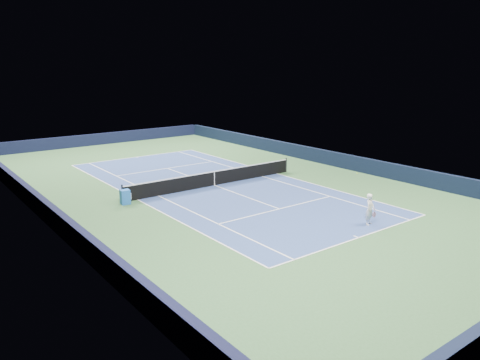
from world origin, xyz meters
TOP-DOWN VIEW (x-y plane):
  - ground at (0.00, 0.00)m, footprint 40.00×40.00m
  - wall_far at (0.00, 19.82)m, footprint 22.00×0.35m
  - wall_right at (10.82, 0.00)m, footprint 0.35×40.00m
  - wall_left at (-10.82, 0.00)m, footprint 0.35×40.00m
  - court_surface at (0.00, 0.00)m, footprint 10.97×23.77m
  - baseline_far at (0.00, 11.88)m, footprint 10.97×0.08m
  - baseline_near at (0.00, -11.88)m, footprint 10.97×0.08m
  - sideline_doubles_right at (5.49, 0.00)m, footprint 0.08×23.77m
  - sideline_doubles_left at (-5.49, 0.00)m, footprint 0.08×23.77m
  - sideline_singles_right at (4.12, 0.00)m, footprint 0.08×23.77m
  - sideline_singles_left at (-4.12, 0.00)m, footprint 0.08×23.77m
  - service_line_far at (0.00, 6.40)m, footprint 8.23×0.08m
  - service_line_near at (0.00, -6.40)m, footprint 8.23×0.08m
  - center_service_line at (0.00, 0.00)m, footprint 0.08×12.80m
  - center_mark_far at (0.00, 11.73)m, footprint 0.08×0.30m
  - center_mark_near at (0.00, -11.73)m, footprint 0.08×0.30m
  - tennis_net at (0.00, 0.00)m, footprint 12.90×0.10m
  - sponsor_cube at (-6.40, -0.35)m, footprint 0.58×0.52m
  - tennis_player at (1.87, -11.00)m, footprint 0.79×1.30m

SIDE VIEW (x-z plane):
  - ground at x=0.00m, z-range 0.00..0.00m
  - court_surface at x=0.00m, z-range 0.00..0.01m
  - baseline_far at x=0.00m, z-range 0.01..0.01m
  - baseline_near at x=0.00m, z-range 0.01..0.01m
  - sideline_doubles_right at x=5.49m, z-range 0.01..0.01m
  - sideline_doubles_left at x=-5.49m, z-range 0.01..0.01m
  - sideline_singles_right at x=4.12m, z-range 0.01..0.01m
  - sideline_singles_left at x=-4.12m, z-range 0.01..0.01m
  - service_line_far at x=0.00m, z-range 0.01..0.01m
  - service_line_near at x=0.00m, z-range 0.01..0.01m
  - center_service_line at x=0.00m, z-range 0.01..0.01m
  - center_mark_far at x=0.00m, z-range 0.01..0.01m
  - center_mark_near at x=0.00m, z-range 0.01..0.01m
  - sponsor_cube at x=-6.40m, z-range 0.00..0.84m
  - tennis_net at x=0.00m, z-range -0.03..1.04m
  - wall_far at x=0.00m, z-range 0.00..1.10m
  - wall_right at x=10.82m, z-range 0.00..1.10m
  - wall_left at x=-10.82m, z-range 0.00..1.10m
  - tennis_player at x=1.87m, z-range -0.44..2.03m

